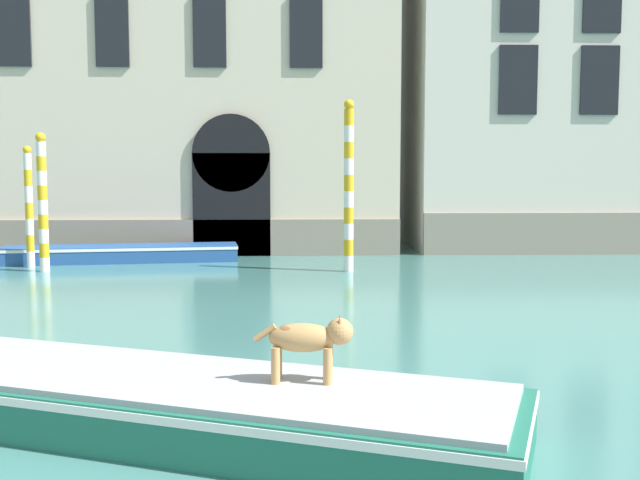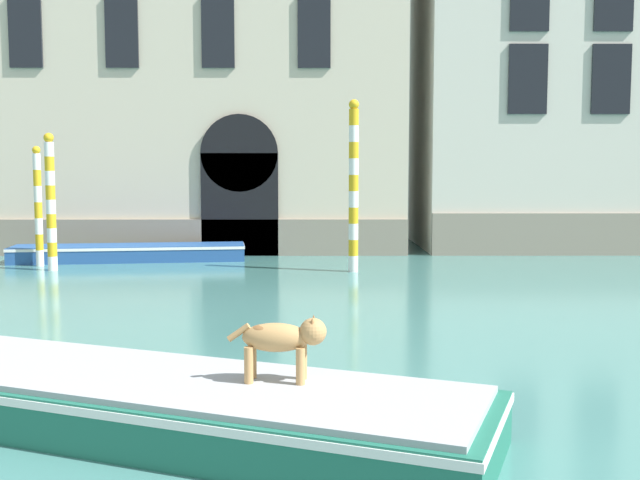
# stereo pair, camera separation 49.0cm
# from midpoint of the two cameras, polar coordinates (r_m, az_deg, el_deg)

# --- Properties ---
(palazzo_left) EXTENTS (14.59, 6.13, 16.11)m
(palazzo_left) POSITION_cam_midpoint_polar(r_m,az_deg,el_deg) (27.06, -9.61, 16.74)
(palazzo_left) COLOR beige
(palazzo_left) RESTS_ON ground_plane
(boat_foreground) EXTENTS (8.82, 4.95, 0.57)m
(boat_foreground) POSITION_cam_midpoint_polar(r_m,az_deg,el_deg) (8.44, -15.94, -11.01)
(boat_foreground) COLOR #1E6651
(boat_foreground) RESTS_ON ground_plane
(dog_on_deck) EXTENTS (0.99, 0.34, 0.66)m
(dog_on_deck) POSITION_cam_midpoint_polar(r_m,az_deg,el_deg) (7.42, -0.94, -7.53)
(dog_on_deck) COLOR tan
(dog_on_deck) RESTS_ON boat_foreground
(boat_moored_near_palazzo) EXTENTS (6.82, 2.22, 0.47)m
(boat_moored_near_palazzo) POSITION_cam_midpoint_polar(r_m,az_deg,el_deg) (22.58, -13.70, -0.92)
(boat_moored_near_palazzo) COLOR #234C8C
(boat_moored_near_palazzo) RESTS_ON ground_plane
(mooring_pole_0) EXTENTS (0.22, 0.22, 3.31)m
(mooring_pole_0) POSITION_cam_midpoint_polar(r_m,az_deg,el_deg) (21.94, -20.08, 2.46)
(mooring_pole_0) COLOR white
(mooring_pole_0) RESTS_ON ground_plane
(mooring_pole_2) EXTENTS (0.26, 0.26, 3.62)m
(mooring_pole_2) POSITION_cam_midpoint_polar(r_m,az_deg,el_deg) (20.84, -19.20, 2.79)
(mooring_pole_2) COLOR white
(mooring_pole_2) RESTS_ON ground_plane
(mooring_pole_5) EXTENTS (0.26, 0.26, 4.46)m
(mooring_pole_5) POSITION_cam_midpoint_polar(r_m,az_deg,el_deg) (19.46, 3.30, 4.16)
(mooring_pole_5) COLOR white
(mooring_pole_5) RESTS_ON ground_plane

